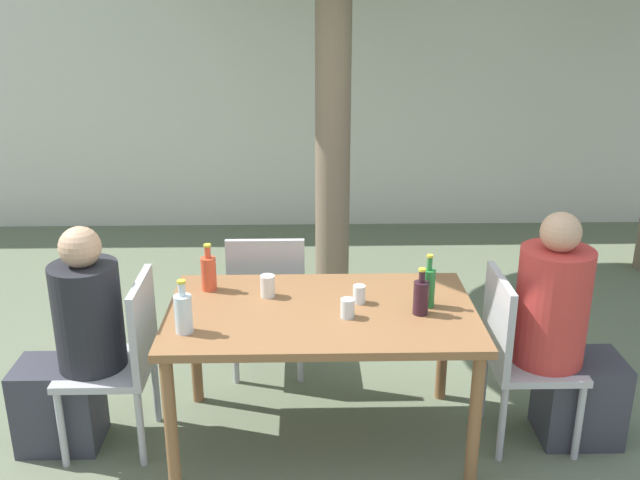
{
  "coord_description": "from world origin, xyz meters",
  "views": [
    {
      "loc": [
        -0.08,
        -3.15,
        2.23
      ],
      "look_at": [
        0.0,
        0.3,
        1.0
      ],
      "focal_mm": 40.0,
      "sensor_mm": 36.0,
      "label": 1
    }
  ],
  "objects_px": {
    "person_seated_0": "(74,353)",
    "drinking_glass_2": "(359,294)",
    "person_seated_1": "(564,342)",
    "green_bottle_3": "(428,287)",
    "dining_table_front": "(321,324)",
    "drinking_glass_1": "(268,286)",
    "patio_chair_1": "(518,349)",
    "soda_bottle_1": "(209,272)",
    "patio_chair_0": "(123,354)",
    "wine_bottle_2": "(421,296)",
    "patio_chair_2": "(267,296)",
    "water_bottle_0": "(183,312)",
    "drinking_glass_0": "(348,308)"
  },
  "relations": [
    {
      "from": "dining_table_front",
      "to": "drinking_glass_1",
      "type": "relative_size",
      "value": 13.38
    },
    {
      "from": "green_bottle_3",
      "to": "patio_chair_2",
      "type": "bearing_deg",
      "value": 141.41
    },
    {
      "from": "patio_chair_2",
      "to": "wine_bottle_2",
      "type": "xyz_separation_m",
      "value": [
        0.77,
        -0.74,
        0.32
      ]
    },
    {
      "from": "patio_chair_0",
      "to": "patio_chair_2",
      "type": "relative_size",
      "value": 1.0
    },
    {
      "from": "dining_table_front",
      "to": "drinking_glass_1",
      "type": "height_order",
      "value": "drinking_glass_1"
    },
    {
      "from": "person_seated_0",
      "to": "drinking_glass_2",
      "type": "height_order",
      "value": "person_seated_0"
    },
    {
      "from": "patio_chair_1",
      "to": "soda_bottle_1",
      "type": "height_order",
      "value": "soda_bottle_1"
    },
    {
      "from": "patio_chair_0",
      "to": "wine_bottle_2",
      "type": "distance_m",
      "value": 1.49
    },
    {
      "from": "water_bottle_0",
      "to": "green_bottle_3",
      "type": "relative_size",
      "value": 0.94
    },
    {
      "from": "patio_chair_0",
      "to": "patio_chair_1",
      "type": "distance_m",
      "value": 1.97
    },
    {
      "from": "soda_bottle_1",
      "to": "green_bottle_3",
      "type": "bearing_deg",
      "value": -11.71
    },
    {
      "from": "green_bottle_3",
      "to": "drinking_glass_2",
      "type": "xyz_separation_m",
      "value": [
        -0.33,
        0.05,
        -0.06
      ]
    },
    {
      "from": "person_seated_0",
      "to": "patio_chair_1",
      "type": "bearing_deg",
      "value": 90.0
    },
    {
      "from": "person_seated_0",
      "to": "wine_bottle_2",
      "type": "height_order",
      "value": "person_seated_0"
    },
    {
      "from": "soda_bottle_1",
      "to": "drinking_glass_2",
      "type": "bearing_deg",
      "value": -13.27
    },
    {
      "from": "dining_table_front",
      "to": "drinking_glass_1",
      "type": "bearing_deg",
      "value": 149.23
    },
    {
      "from": "person_seated_0",
      "to": "drinking_glass_1",
      "type": "relative_size",
      "value": 10.47
    },
    {
      "from": "dining_table_front",
      "to": "drinking_glass_2",
      "type": "distance_m",
      "value": 0.24
    },
    {
      "from": "green_bottle_3",
      "to": "drinking_glass_0",
      "type": "xyz_separation_m",
      "value": [
        -0.4,
        -0.11,
        -0.06
      ]
    },
    {
      "from": "drinking_glass_1",
      "to": "dining_table_front",
      "type": "bearing_deg",
      "value": -30.77
    },
    {
      "from": "person_seated_1",
      "to": "soda_bottle_1",
      "type": "bearing_deg",
      "value": 82.05
    },
    {
      "from": "dining_table_front",
      "to": "drinking_glass_2",
      "type": "xyz_separation_m",
      "value": [
        0.19,
        0.07,
        0.12
      ]
    },
    {
      "from": "patio_chair_0",
      "to": "person_seated_0",
      "type": "bearing_deg",
      "value": -90.0
    },
    {
      "from": "person_seated_1",
      "to": "water_bottle_0",
      "type": "relative_size",
      "value": 4.85
    },
    {
      "from": "wine_bottle_2",
      "to": "green_bottle_3",
      "type": "xyz_separation_m",
      "value": [
        0.05,
        0.08,
        0.01
      ]
    },
    {
      "from": "wine_bottle_2",
      "to": "green_bottle_3",
      "type": "relative_size",
      "value": 0.86
    },
    {
      "from": "person_seated_0",
      "to": "patio_chair_0",
      "type": "bearing_deg",
      "value": 90.0
    },
    {
      "from": "patio_chair_1",
      "to": "green_bottle_3",
      "type": "xyz_separation_m",
      "value": [
        -0.46,
        0.02,
        0.34
      ]
    },
    {
      "from": "patio_chair_2",
      "to": "water_bottle_0",
      "type": "relative_size",
      "value": 3.57
    },
    {
      "from": "soda_bottle_1",
      "to": "person_seated_0",
      "type": "bearing_deg",
      "value": -158.91
    },
    {
      "from": "drinking_glass_2",
      "to": "patio_chair_1",
      "type": "bearing_deg",
      "value": -5.04
    },
    {
      "from": "patio_chair_2",
      "to": "soda_bottle_1",
      "type": "xyz_separation_m",
      "value": [
        -0.27,
        -0.43,
        0.33
      ]
    },
    {
      "from": "patio_chair_1",
      "to": "soda_bottle_1",
      "type": "bearing_deg",
      "value": 80.89
    },
    {
      "from": "drinking_glass_0",
      "to": "patio_chair_1",
      "type": "bearing_deg",
      "value": 6.07
    },
    {
      "from": "person_seated_1",
      "to": "green_bottle_3",
      "type": "relative_size",
      "value": 4.56
    },
    {
      "from": "patio_chair_0",
      "to": "water_bottle_0",
      "type": "relative_size",
      "value": 3.57
    },
    {
      "from": "patio_chair_0",
      "to": "water_bottle_0",
      "type": "height_order",
      "value": "water_bottle_0"
    },
    {
      "from": "patio_chair_1",
      "to": "drinking_glass_2",
      "type": "height_order",
      "value": "patio_chair_1"
    },
    {
      "from": "person_seated_0",
      "to": "water_bottle_0",
      "type": "xyz_separation_m",
      "value": [
        0.59,
        -0.23,
        0.32
      ]
    },
    {
      "from": "drinking_glass_2",
      "to": "dining_table_front",
      "type": "bearing_deg",
      "value": -159.6
    },
    {
      "from": "water_bottle_0",
      "to": "wine_bottle_2",
      "type": "height_order",
      "value": "water_bottle_0"
    },
    {
      "from": "person_seated_1",
      "to": "drinking_glass_1",
      "type": "relative_size",
      "value": 10.95
    },
    {
      "from": "dining_table_front",
      "to": "person_seated_1",
      "type": "bearing_deg",
      "value": -0.0
    },
    {
      "from": "soda_bottle_1",
      "to": "drinking_glass_1",
      "type": "relative_size",
      "value": 2.22
    },
    {
      "from": "person_seated_0",
      "to": "green_bottle_3",
      "type": "xyz_separation_m",
      "value": [
        1.74,
        0.02,
        0.33
      ]
    },
    {
      "from": "patio_chair_2",
      "to": "person_seated_1",
      "type": "distance_m",
      "value": 1.66
    },
    {
      "from": "person_seated_0",
      "to": "soda_bottle_1",
      "type": "relative_size",
      "value": 4.71
    },
    {
      "from": "person_seated_1",
      "to": "patio_chair_0",
      "type": "bearing_deg",
      "value": 90.0
    },
    {
      "from": "person_seated_1",
      "to": "green_bottle_3",
      "type": "height_order",
      "value": "person_seated_1"
    },
    {
      "from": "patio_chair_0",
      "to": "wine_bottle_2",
      "type": "relative_size",
      "value": 3.88
    }
  ]
}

